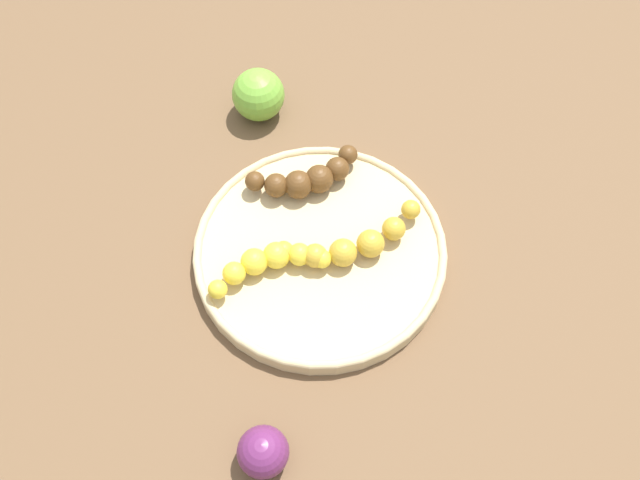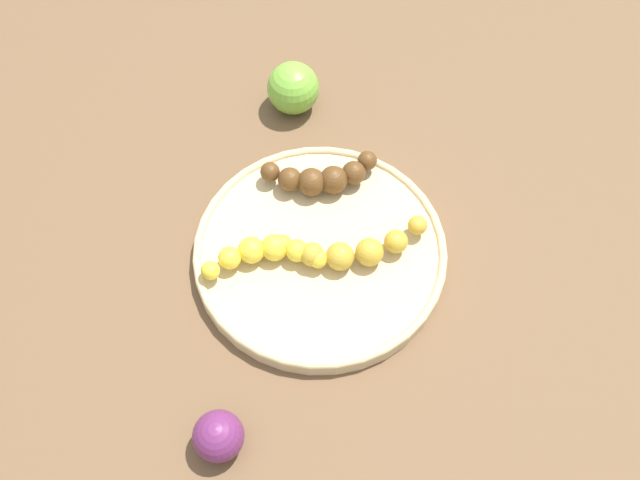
{
  "view_description": "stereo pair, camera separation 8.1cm",
  "coord_description": "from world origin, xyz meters",
  "px_view_note": "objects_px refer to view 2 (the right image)",
  "views": [
    {
      "loc": [
        0.4,
        0.11,
        0.74
      ],
      "look_at": [
        0.0,
        0.0,
        0.04
      ],
      "focal_mm": 40.52,
      "sensor_mm": 36.0,
      "label": 1
    },
    {
      "loc": [
        0.37,
        0.19,
        0.74
      ],
      "look_at": [
        0.0,
        0.0,
        0.04
      ],
      "focal_mm": 40.52,
      "sensor_mm": 36.0,
      "label": 2
    }
  ],
  "objects_px": {
    "banana_yellow": "(263,253)",
    "banana_spotted": "(354,249)",
    "banana_overripe": "(322,177)",
    "apple_green": "(293,88)",
    "plum_purple": "(218,436)",
    "fruit_bowl": "(320,251)"
  },
  "relations": [
    {
      "from": "fruit_bowl",
      "to": "apple_green",
      "type": "bearing_deg",
      "value": -144.46
    },
    {
      "from": "plum_purple",
      "to": "apple_green",
      "type": "relative_size",
      "value": 0.76
    },
    {
      "from": "banana_yellow",
      "to": "banana_spotted",
      "type": "height_order",
      "value": "banana_spotted"
    },
    {
      "from": "banana_yellow",
      "to": "plum_purple",
      "type": "relative_size",
      "value": 2.32
    },
    {
      "from": "banana_yellow",
      "to": "plum_purple",
      "type": "xyz_separation_m",
      "value": [
        0.2,
        0.06,
        -0.01
      ]
    },
    {
      "from": "banana_spotted",
      "to": "banana_overripe",
      "type": "distance_m",
      "value": 0.1
    },
    {
      "from": "banana_overripe",
      "to": "apple_green",
      "type": "distance_m",
      "value": 0.15
    },
    {
      "from": "fruit_bowl",
      "to": "plum_purple",
      "type": "height_order",
      "value": "plum_purple"
    },
    {
      "from": "fruit_bowl",
      "to": "banana_yellow",
      "type": "distance_m",
      "value": 0.07
    },
    {
      "from": "banana_spotted",
      "to": "apple_green",
      "type": "bearing_deg",
      "value": -172.53
    },
    {
      "from": "banana_overripe",
      "to": "banana_yellow",
      "type": "bearing_deg",
      "value": -39.47
    },
    {
      "from": "fruit_bowl",
      "to": "apple_green",
      "type": "distance_m",
      "value": 0.23
    },
    {
      "from": "banana_yellow",
      "to": "banana_overripe",
      "type": "distance_m",
      "value": 0.12
    },
    {
      "from": "fruit_bowl",
      "to": "banana_spotted",
      "type": "distance_m",
      "value": 0.05
    },
    {
      "from": "banana_spotted",
      "to": "plum_purple",
      "type": "relative_size",
      "value": 2.85
    },
    {
      "from": "fruit_bowl",
      "to": "banana_overripe",
      "type": "height_order",
      "value": "banana_overripe"
    },
    {
      "from": "banana_overripe",
      "to": "plum_purple",
      "type": "height_order",
      "value": "banana_overripe"
    },
    {
      "from": "fruit_bowl",
      "to": "apple_green",
      "type": "height_order",
      "value": "apple_green"
    },
    {
      "from": "banana_spotted",
      "to": "plum_purple",
      "type": "distance_m",
      "value": 0.25
    },
    {
      "from": "banana_yellow",
      "to": "banana_spotted",
      "type": "xyz_separation_m",
      "value": [
        -0.05,
        0.09,
        0.0
      ]
    },
    {
      "from": "banana_yellow",
      "to": "plum_purple",
      "type": "distance_m",
      "value": 0.21
    },
    {
      "from": "banana_overripe",
      "to": "apple_green",
      "type": "height_order",
      "value": "apple_green"
    }
  ]
}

